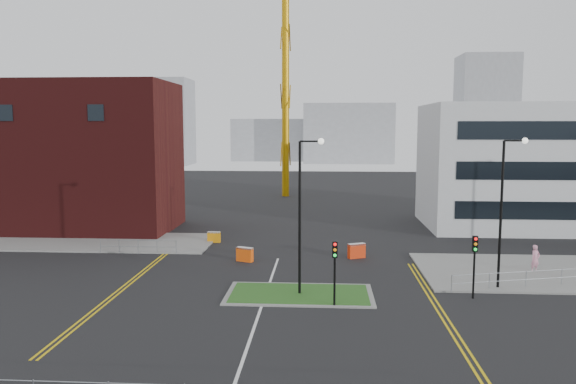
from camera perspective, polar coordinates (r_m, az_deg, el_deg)
name	(u,v)px	position (r m, az deg, el deg)	size (l,w,h in m)	color
ground	(247,347)	(26.12, -4.15, -15.46)	(200.00, 200.00, 0.00)	black
pavement_left	(51,241)	(52.48, -22.95, -4.60)	(28.00, 8.00, 0.12)	slate
island_kerb	(300,294)	(33.46, 1.18, -10.35)	(8.60, 4.60, 0.08)	slate
grass_island	(300,294)	(33.46, 1.18, -10.32)	(8.00, 4.00, 0.12)	#1F501A
brick_building	(47,158)	(58.33, -23.24, 3.19)	(24.20, 10.07, 14.24)	#451111
office_block	(557,166)	(60.48, 25.64, 2.38)	(25.00, 12.20, 12.00)	silver
streetlamp_island	(304,204)	(32.29, 1.59, -1.20)	(1.46, 0.36, 9.18)	black
streetlamp_right_near	(505,201)	(35.94, 21.20, -0.85)	(1.46, 0.36, 9.18)	black
traffic_light_island	(335,261)	(30.83, 4.77, -6.99)	(0.28, 0.33, 3.65)	black
traffic_light_right	(475,255)	(33.89, 18.43, -6.06)	(0.28, 0.33, 3.65)	black
railing_left	(138,244)	(45.28, -14.99, -5.14)	(6.05, 0.05, 1.10)	gray
centre_line	(253,331)	(27.97, -3.58, -13.92)	(0.15, 30.00, 0.01)	silver
yellow_left_a	(128,282)	(37.46, -15.95, -8.81)	(0.12, 24.00, 0.01)	gold
yellow_left_b	(133,282)	(37.36, -15.51, -8.83)	(0.12, 24.00, 0.01)	gold
yellow_right_a	(436,308)	(32.14, 14.78, -11.37)	(0.12, 20.00, 0.01)	gold
yellow_right_b	(441,309)	(32.20, 15.31, -11.35)	(0.12, 20.00, 0.01)	gold
skyline_a	(156,122)	(150.36, -13.24, 6.93)	(18.00, 12.00, 22.00)	gray
skyline_b	(348,133)	(154.13, 6.13, 5.94)	(24.00, 12.00, 16.00)	gray
skyline_c	(485,110)	(154.74, 19.42, 7.83)	(14.00, 12.00, 28.00)	gray
skyline_d	(285,140)	(164.41, -0.34, 5.33)	(30.00, 12.00, 12.00)	gray
pedestrian	(535,259)	(41.65, 23.83, -6.23)	(0.69, 0.45, 1.89)	pink
barrier_left	(214,237)	(48.38, -7.53, -4.52)	(1.11, 0.42, 0.92)	orange
barrier_mid	(245,254)	(41.43, -4.41, -6.28)	(1.31, 0.86, 1.05)	#FF560E
barrier_right	(357,250)	(42.65, 6.98, -5.89)	(1.38, 0.94, 1.10)	red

